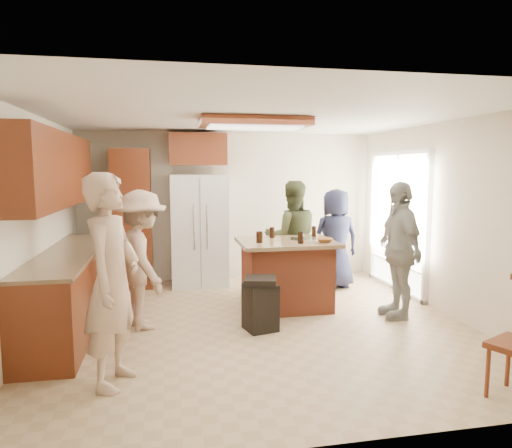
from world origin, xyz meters
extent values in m
plane|color=tan|center=(0.00, 0.00, 0.00)|extent=(5.00, 5.00, 0.00)
plane|color=white|center=(0.00, 0.00, 2.50)|extent=(5.00, 5.00, 0.00)
plane|color=beige|center=(0.00, 2.50, 1.25)|extent=(5.00, 0.00, 5.00)
plane|color=beige|center=(0.00, -2.50, 1.25)|extent=(5.00, 0.00, 5.00)
plane|color=beige|center=(-2.50, 0.00, 1.25)|extent=(0.00, 5.00, 5.00)
plane|color=beige|center=(2.50, 0.00, 1.25)|extent=(0.00, 5.00, 5.00)
cube|color=white|center=(2.48, 1.20, 1.05)|extent=(0.02, 1.60, 2.10)
cube|color=white|center=(2.46, 1.20, 1.05)|extent=(0.08, 1.72, 2.10)
cube|color=maroon|center=(0.00, 0.20, 2.44)|extent=(1.30, 0.70, 0.10)
cube|color=white|center=(0.00, 0.20, 2.38)|extent=(1.10, 0.50, 0.02)
cube|color=olive|center=(4.00, 1.20, -0.05)|extent=(3.00, 3.00, 0.10)
cube|color=#593319|center=(4.70, 1.80, 1.00)|extent=(1.40, 1.60, 2.00)
imported|color=tan|center=(-1.52, -1.27, 0.93)|extent=(0.67, 0.79, 1.86)
imported|color=#3A4226|center=(0.79, 1.31, 0.86)|extent=(0.88, 0.59, 1.72)
imported|color=#1A1D35|center=(1.56, 1.50, 0.79)|extent=(0.80, 0.55, 1.58)
imported|color=gray|center=(1.82, -0.03, 0.87)|extent=(0.57, 1.04, 1.73)
imported|color=tan|center=(-1.35, 0.17, 0.82)|extent=(0.81, 1.17, 1.65)
cube|color=maroon|center=(-2.20, 0.40, 0.44)|extent=(0.60, 3.00, 0.88)
cube|color=#846B4C|center=(-2.20, 0.40, 0.90)|extent=(0.64, 3.00, 0.04)
cube|color=maroon|center=(-2.33, 0.40, 1.88)|extent=(0.35, 3.00, 0.85)
cube|color=maroon|center=(-1.60, 2.20, 1.10)|extent=(0.60, 0.60, 2.20)
cube|color=maroon|center=(-0.55, 2.20, 2.20)|extent=(0.90, 0.60, 0.50)
cube|color=white|center=(-0.55, 2.12, 0.90)|extent=(0.90, 0.72, 1.80)
cube|color=gray|center=(-0.55, 1.75, 0.90)|extent=(0.01, 0.01, 1.71)
cylinder|color=silver|center=(-0.65, 1.73, 0.99)|extent=(0.02, 0.02, 0.70)
cylinder|color=silver|center=(-0.45, 1.73, 0.99)|extent=(0.02, 0.02, 0.70)
cube|color=#9C4328|center=(0.52, 0.61, 0.44)|extent=(1.10, 0.85, 0.88)
cube|color=#8A6A50|center=(0.52, 0.61, 0.91)|extent=(1.28, 1.03, 0.05)
cube|color=silver|center=(0.77, 0.56, 0.94)|extent=(0.47, 0.40, 0.02)
imported|color=brown|center=(0.97, 0.36, 0.96)|extent=(0.24, 0.24, 0.05)
cylinder|color=black|center=(0.11, 0.47, 1.01)|extent=(0.07, 0.07, 0.15)
cylinder|color=black|center=(0.39, 0.89, 1.01)|extent=(0.07, 0.07, 0.15)
cylinder|color=black|center=(1.00, 0.88, 1.01)|extent=(0.07, 0.07, 0.15)
cylinder|color=black|center=(0.64, 0.32, 1.01)|extent=(0.07, 0.07, 0.15)
cylinder|color=black|center=(0.13, 0.47, 1.01)|extent=(0.07, 0.07, 0.15)
cube|color=black|center=(0.00, -0.18, 0.28)|extent=(0.41, 0.41, 0.55)
cube|color=black|center=(0.00, -0.18, 0.59)|extent=(0.43, 0.43, 0.08)
cylinder|color=maroon|center=(1.53, -2.11, 0.22)|extent=(0.05, 0.05, 0.44)
cylinder|color=maroon|center=(1.84, -1.97, 0.22)|extent=(0.05, 0.05, 0.44)
camera|label=1|loc=(-1.04, -5.27, 1.88)|focal=32.00mm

